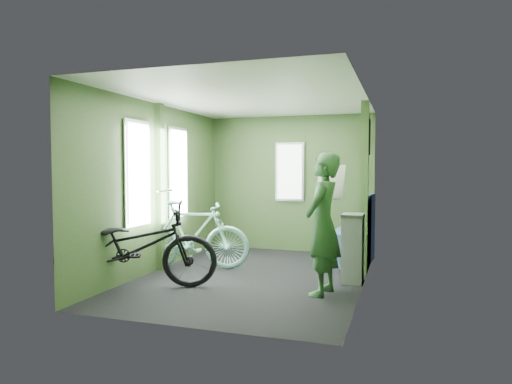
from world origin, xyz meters
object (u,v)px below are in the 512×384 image
Objects in this scene: passenger at (323,224)px; waste_box at (353,248)px; bicycle_black at (136,289)px; bicycle_mint at (192,269)px; bench_seat at (353,243)px.

passenger reaches higher than waste_box.
waste_box reaches higher than bicycle_black.
passenger is at bearing -111.91° from waste_box.
bicycle_black is at bearing 157.92° from bicycle_mint.
bicycle_black is 2.66m from waste_box.
passenger is 1.88m from bench_seat.
bench_seat is (2.27, 2.25, 0.30)m from bicycle_black.
passenger is (1.94, -0.69, 0.80)m from bicycle_mint.
bicycle_mint is 2.39m from bench_seat.
bench_seat is at bearing 95.59° from waste_box.
bench_seat reaches higher than waste_box.
waste_box is 1.16m from bench_seat.
bench_seat is (0.15, 1.80, -0.49)m from passenger.
bicycle_black is 1.20× the size of passenger.
bench_seat is at bearing -75.69° from bicycle_mint.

